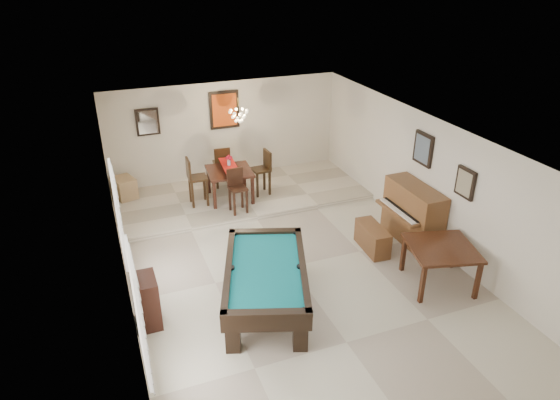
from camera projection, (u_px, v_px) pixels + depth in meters
ground_plane at (291, 267)px, 9.59m from camera, size 6.00×9.00×0.02m
wall_back at (225, 132)px, 12.78m from camera, size 6.00×0.04×2.60m
wall_front at (455, 386)px, 5.25m from camera, size 6.00×0.04×2.60m
wall_left at (120, 237)px, 8.04m from camera, size 0.04×9.00×2.60m
wall_right at (430, 182)px, 9.99m from camera, size 0.04×9.00×2.60m
ceiling at (293, 138)px, 8.44m from camera, size 6.00×9.00×0.04m
dining_step at (241, 195)px, 12.28m from camera, size 6.00×2.50×0.12m
window_left_front at (138, 313)px, 6.17m from camera, size 0.06×1.00×1.70m
window_left_rear at (118, 215)px, 8.51m from camera, size 0.06×1.00×1.70m
pool_table at (266, 288)px, 8.28m from camera, size 2.04×2.72×0.81m
square_table at (439, 265)px, 8.92m from camera, size 1.38×1.38×0.78m
upright_piano at (407, 215)px, 10.18m from camera, size 0.82×1.47×1.22m
piano_bench at (372, 238)px, 10.04m from camera, size 0.43×0.96×0.52m
apothecary_chest at (146, 301)px, 7.94m from camera, size 0.38×0.57×0.86m
dining_table at (230, 182)px, 11.83m from camera, size 1.11×1.11×0.85m
flower_vase at (229, 160)px, 11.58m from camera, size 0.16×0.16×0.26m
dining_chair_south at (238, 192)px, 11.17m from camera, size 0.40×0.40×1.00m
dining_chair_north at (222, 166)px, 12.45m from camera, size 0.42×0.42×1.05m
dining_chair_west at (198, 181)px, 11.49m from camera, size 0.44×0.44×1.14m
dining_chair_east at (261, 173)px, 12.02m from camera, size 0.43×0.43×1.09m
corner_bench at (125, 188)px, 11.94m from camera, size 0.59×0.66×0.50m
chandelier at (239, 111)px, 11.30m from camera, size 0.44×0.44×0.60m
back_painting at (224, 110)px, 12.48m from camera, size 0.75×0.06×0.95m
back_mirror at (148, 122)px, 11.91m from camera, size 0.55×0.06×0.65m
right_picture_upper at (423, 149)px, 9.96m from camera, size 0.06×0.55×0.65m
right_picture_lower at (465, 183)px, 8.96m from camera, size 0.06×0.45×0.55m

